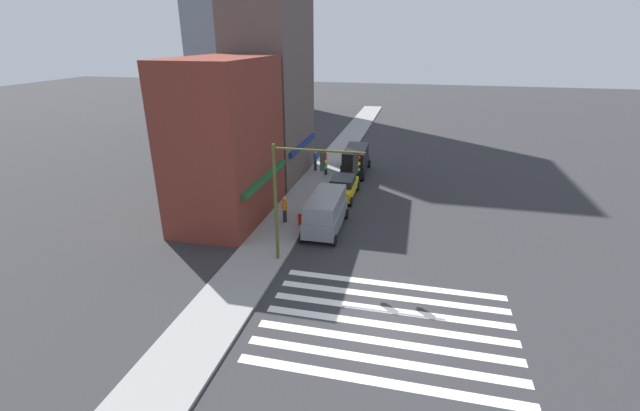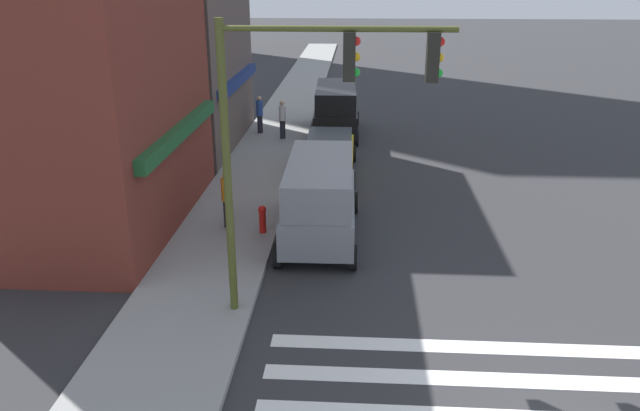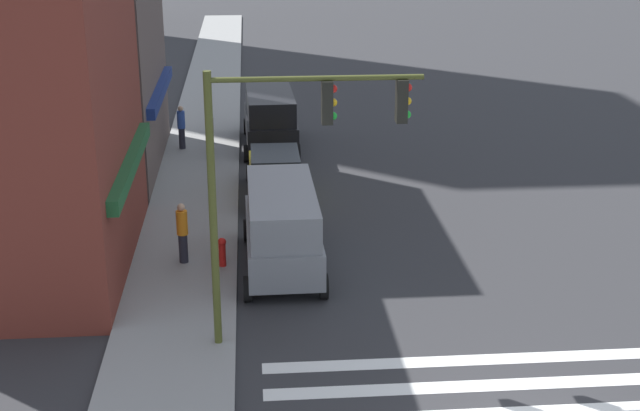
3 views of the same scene
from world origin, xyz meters
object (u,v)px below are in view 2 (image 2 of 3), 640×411
Objects in this scene: pedestrian_blue_shirt at (260,114)px; traffic_signal at (305,112)px; fire_hydrant at (262,218)px; pedestrian_white_shirt at (282,119)px; van_grey at (320,196)px; van_black at (336,108)px; pedestrian_orange_vest at (227,198)px; sedan_yellow at (330,153)px.

traffic_signal is at bearing -77.67° from pedestrian_blue_shirt.
fire_hydrant is (-12.06, -1.91, -0.46)m from pedestrian_blue_shirt.
pedestrian_white_shirt is at bearing 3.63° from fire_hydrant.
van_grey and van_black have the same top height.
van_grey is at bearing -86.69° from fire_hydrant.
pedestrian_orange_vest is 1.25m from fire_hydrant.
traffic_signal is 5.73m from van_grey.
traffic_signal is 17.29m from pedestrian_blue_shirt.
van_grey is (4.56, -0.03, -3.47)m from traffic_signal.
van_black is 2.85× the size of pedestrian_blue_shirt.
pedestrian_white_shirt is 1.00× the size of pedestrian_blue_shirt.
pedestrian_blue_shirt is (5.78, 3.61, 0.23)m from sedan_yellow.
sedan_yellow is at bearing -57.94° from pedestrian_blue_shirt.
van_grey is at bearing 178.48° from van_black.
fire_hydrant is (-11.06, -0.70, -0.46)m from pedestrian_white_shirt.
van_grey is at bearing 96.39° from pedestrian_orange_vest.
fire_hydrant is at bearing 164.74° from sedan_yellow.
pedestrian_blue_shirt reaches higher than fire_hydrant.
pedestrian_white_shirt is at bearing 26.56° from sedan_yellow.
sedan_yellow is at bearing 178.48° from van_black.
van_grey is at bearing -0.41° from traffic_signal.
pedestrian_blue_shirt reaches higher than sedan_yellow.
pedestrian_white_shirt is (4.78, 2.40, 0.23)m from sedan_yellow.
traffic_signal is 6.31m from fire_hydrant.
pedestrian_white_shirt is 11.09m from fire_hydrant.
traffic_signal is 3.72× the size of pedestrian_white_shirt.
van_grey is at bearing -118.56° from pedestrian_white_shirt.
van_black reaches higher than pedestrian_orange_vest.
van_black reaches higher than pedestrian_blue_shirt.
pedestrian_orange_vest is at bearing 83.93° from van_grey.
sedan_yellow is 2.49× the size of pedestrian_white_shirt.
pedestrian_white_shirt is (-1.50, 2.40, -0.21)m from van_black.
pedestrian_blue_shirt is at bearing -164.35° from pedestrian_orange_vest.
pedestrian_orange_vest is 2.10× the size of fire_hydrant.
van_black is (6.28, -0.00, 0.44)m from sedan_yellow.
van_grey is 12.46m from van_black.
traffic_signal reaches higher than pedestrian_white_shirt.
pedestrian_orange_vest is at bearing 29.93° from traffic_signal.
pedestrian_orange_vest reaches higher than fire_hydrant.
van_grey is at bearing 179.90° from sedan_yellow.
pedestrian_white_shirt and pedestrian_blue_shirt have the same top height.
sedan_yellow is at bearing -15.16° from fire_hydrant.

